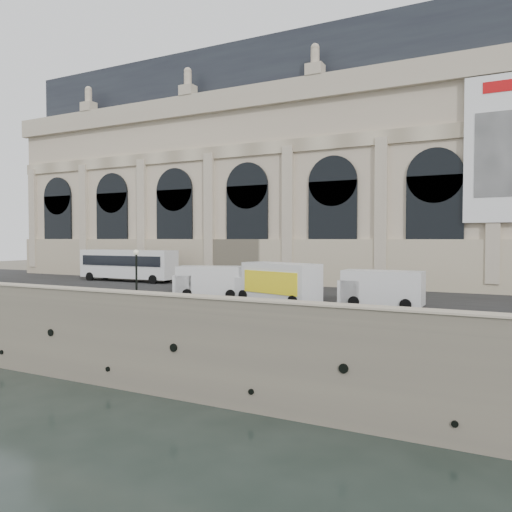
{
  "coord_description": "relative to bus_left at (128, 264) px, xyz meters",
  "views": [
    {
      "loc": [
        22.47,
        -27.6,
        11.06
      ],
      "look_at": [
        -2.96,
        22.0,
        9.12
      ],
      "focal_mm": 35.0,
      "sensor_mm": 36.0,
      "label": 1
    }
  ],
  "objects": [
    {
      "name": "parapet",
      "position": [
        17.54,
        -16.87,
        -1.47
      ],
      "size": [
        160.0,
        1.4,
        1.21
      ],
      "color": "gray",
      "rests_on": "quay"
    },
    {
      "name": "quay",
      "position": [
        17.54,
        17.53,
        -5.09
      ],
      "size": [
        160.0,
        70.0,
        6.0
      ],
      "primitive_type": "cube",
      "color": "gray",
      "rests_on": "ground"
    },
    {
      "name": "van_b",
      "position": [
        16.7,
        -8.85,
        -0.72
      ],
      "size": [
        6.44,
        4.17,
        2.69
      ],
      "color": "silver",
      "rests_on": "quay"
    },
    {
      "name": "bus_left",
      "position": [
        0.0,
        0.0,
        0.0
      ],
      "size": [
        12.67,
        2.96,
        3.73
      ],
      "color": "silver",
      "rests_on": "quay"
    },
    {
      "name": "street",
      "position": [
        17.54,
        -3.47,
        -2.06
      ],
      "size": [
        160.0,
        24.0,
        0.06
      ],
      "primitive_type": "cube",
      "color": "#2D2D2D",
      "rests_on": "quay"
    },
    {
      "name": "ground",
      "position": [
        17.54,
        -17.47,
        -8.09
      ],
      "size": [
        260.0,
        260.0,
        0.0
      ],
      "primitive_type": "plane",
      "color": "black",
      "rests_on": "ground"
    },
    {
      "name": "museum",
      "position": [
        11.57,
        13.39,
        11.63
      ],
      "size": [
        69.0,
        18.7,
        29.1
      ],
      "color": "beige",
      "rests_on": "quay"
    },
    {
      "name": "lamp_right",
      "position": [
        14.44,
        -15.31,
        0.02
      ],
      "size": [
        0.43,
        0.43,
        4.23
      ],
      "color": "black",
      "rests_on": "quay"
    },
    {
      "name": "box_truck",
      "position": [
        23.42,
        -9.09,
        -0.51
      ],
      "size": [
        8.14,
        4.78,
        3.13
      ],
      "color": "silver",
      "rests_on": "quay"
    },
    {
      "name": "van_c",
      "position": [
        31.19,
        -8.01,
        -0.72
      ],
      "size": [
        6.06,
        2.57,
        2.69
      ],
      "color": "silver",
      "rests_on": "quay"
    }
  ]
}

